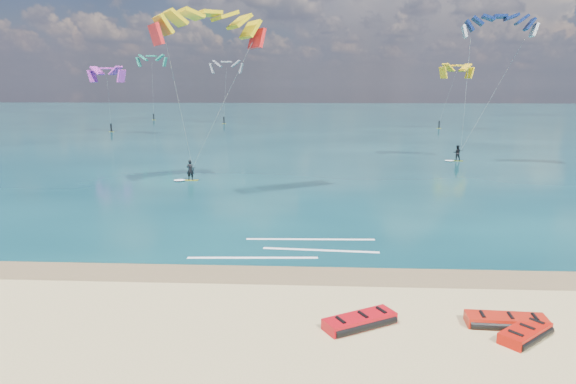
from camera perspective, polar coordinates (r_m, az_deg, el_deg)
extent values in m
plane|color=tan|center=(58.67, 0.70, 3.97)|extent=(320.00, 320.00, 0.00)
cube|color=brown|center=(22.69, -3.11, -9.09)|extent=(320.00, 2.40, 0.01)
cube|color=#092C34|center=(122.35, 1.92, 8.13)|extent=(320.00, 200.00, 0.04)
cube|color=#C6D519|center=(44.64, -10.77, 1.31)|extent=(1.31, 0.44, 0.06)
imported|color=black|center=(44.49, -10.81, 2.42)|extent=(0.64, 0.42, 1.72)
cylinder|color=black|center=(44.11, -10.55, 2.68)|extent=(0.53, 0.06, 0.04)
cube|color=#99C11D|center=(57.94, 18.22, 3.33)|extent=(1.35, 0.66, 0.06)
imported|color=black|center=(57.83, 18.27, 4.15)|extent=(0.87, 0.72, 1.64)
cylinder|color=black|center=(57.60, 18.64, 4.39)|extent=(0.52, 0.15, 0.04)
cube|color=white|center=(24.61, -3.96, -7.30)|extent=(6.21, 0.57, 0.01)
cube|color=white|center=(25.67, 3.65, -6.47)|extent=(5.78, 0.65, 0.01)
cube|color=white|center=(27.38, 2.52, -5.27)|extent=(6.82, 0.49, 0.01)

